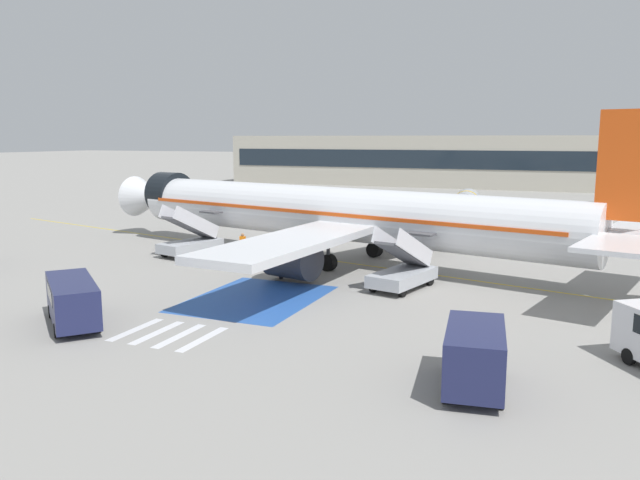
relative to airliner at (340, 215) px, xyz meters
The scene contains 17 objects.
ground_plane 3.35m from the airliner, 61.56° to the left, with size 600.00×600.00×0.00m, color gray.
apron_leadline_yellow 3.41m from the airliner, 166.58° to the left, with size 0.20×79.63×0.01m, color gold.
apron_stand_patch_blue 11.81m from the airliner, 93.16° to the right, with size 6.42×8.54×0.01m, color #2856A8.
apron_walkway_bar_0 18.84m from the airliner, 99.39° to the right, with size 0.44×3.60×0.01m, color silver.
apron_walkway_bar_1 18.68m from the airliner, 95.70° to the right, with size 0.44×3.60×0.01m, color silver.
apron_walkway_bar_2 18.60m from the airliner, 91.96° to the right, with size 0.44×3.60×0.01m, color silver.
apron_walkway_bar_3 18.60m from the airliner, 88.20° to the right, with size 0.44×3.60×0.01m, color silver.
airliner is the anchor object (origin of this frame).
boarding_stairs_forward 11.57m from the airliner, behind, with size 3.25×5.53×3.92m.
boarding_stairs_aft 8.90m from the airliner, 44.14° to the right, with size 3.25×5.53×3.84m.
fuel_tanker 20.68m from the airliner, 74.89° to the left, with size 3.51×9.89×3.70m.
service_van_1 19.89m from the airliner, 108.18° to the right, with size 5.41×5.00×2.12m.
service_van_3 23.01m from the airliner, 57.55° to the right, with size 2.50×4.45×2.22m.
ground_crew_0 7.69m from the airliner, behind, with size 0.45×0.28×1.75m.
ground_crew_1 7.02m from the airliner, 102.86° to the right, with size 0.36×0.48×1.66m.
ground_crew_2 6.31m from the airliner, 97.10° to the right, with size 0.35×0.48×1.70m.
terminal_building 73.44m from the airliner, 98.70° to the left, with size 73.19×12.10×9.01m.
Camera 1 is at (15.19, -40.44, 8.64)m, focal length 35.00 mm.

